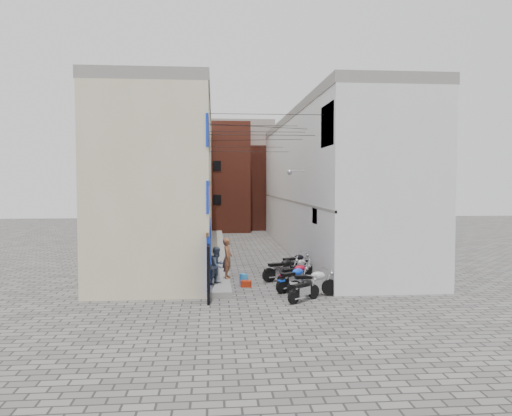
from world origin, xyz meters
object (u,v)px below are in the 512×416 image
object	(u,v)px
motorcycle_c	(294,278)
red_crate	(246,284)
motorcycle_b	(313,281)
person_b	(217,265)
person_a	(227,258)
motorcycle_d	(296,273)
motorcycle_e	(283,268)
motorcycle_g	(295,262)
water_jug_far	(243,279)
water_jug_near	(244,279)
motorcycle_a	(304,288)
motorcycle_f	(298,266)

from	to	relation	value
motorcycle_c	red_crate	distance (m)	2.26
motorcycle_b	red_crate	distance (m)	3.30
person_b	person_a	bearing A→B (deg)	14.43
motorcycle_b	person_b	bearing A→B (deg)	-118.48
motorcycle_d	motorcycle_e	size ratio (longest dim) A/B	0.92
motorcycle_d	motorcycle_g	bearing A→B (deg)	146.78
water_jug_far	red_crate	size ratio (longest dim) A/B	1.05
water_jug_near	red_crate	size ratio (longest dim) A/B	1.06
person_a	motorcycle_d	bearing A→B (deg)	-95.33
person_a	water_jug_far	world-z (taller)	person_a
motorcycle_g	motorcycle_e	bearing A→B (deg)	-51.77
motorcycle_g	motorcycle_b	bearing A→B (deg)	-26.90
motorcycle_d	motorcycle_e	xyz separation A→B (m)	(-0.45, 1.11, 0.05)
water_jug_near	motorcycle_a	bearing A→B (deg)	-58.15
motorcycle_c	red_crate	xyz separation A→B (m)	(-1.96, 1.03, -0.44)
motorcycle_a	water_jug_near	bearing A→B (deg)	171.83
person_b	motorcycle_e	bearing A→B (deg)	-26.52
person_a	person_b	size ratio (longest dim) A/B	1.14
red_crate	motorcycle_b	bearing A→B (deg)	-38.73
motorcycle_c	person_a	world-z (taller)	person_a
red_crate	motorcycle_d	bearing A→B (deg)	2.06
motorcycle_a	water_jug_near	distance (m)	3.96
motorcycle_a	motorcycle_d	bearing A→B (deg)	136.52
motorcycle_b	motorcycle_c	world-z (taller)	motorcycle_b
person_b	water_jug_near	world-z (taller)	person_b
motorcycle_e	water_jug_far	xyz separation A→B (m)	(-1.89, -0.57, -0.37)
motorcycle_d	motorcycle_g	xyz separation A→B (m)	(0.45, 2.93, 0.02)
water_jug_near	motorcycle_e	bearing A→B (deg)	20.30
motorcycle_d	water_jug_far	size ratio (longest dim) A/B	4.10
person_b	water_jug_far	size ratio (longest dim) A/B	3.44
motorcycle_d	motorcycle_g	distance (m)	2.97
motorcycle_f	person_b	xyz separation A→B (m)	(-3.92, -2.68, 0.55)
motorcycle_d	person_b	size ratio (longest dim) A/B	1.19
motorcycle_b	water_jug_near	world-z (taller)	motorcycle_b
person_a	motorcycle_c	bearing A→B (deg)	-115.55
motorcycle_g	person_a	xyz separation A→B (m)	(-3.47, -2.22, 0.59)
motorcycle_b	person_a	size ratio (longest dim) A/B	1.16
motorcycle_f	person_a	size ratio (longest dim) A/B	0.94
motorcycle_a	motorcycle_f	world-z (taller)	motorcycle_a
red_crate	water_jug_near	bearing A→B (deg)	94.18
person_a	red_crate	xyz separation A→B (m)	(0.79, -0.79, -1.02)
water_jug_far	red_crate	distance (m)	0.64
water_jug_near	person_b	bearing A→B (deg)	-140.79
motorcycle_a	motorcycle_f	bearing A→B (deg)	133.09
motorcycle_a	motorcycle_f	distance (m)	5.08
motorcycle_f	person_a	xyz separation A→B (m)	(-3.45, -1.41, 0.67)
motorcycle_c	person_a	size ratio (longest dim) A/B	1.10
motorcycle_a	water_jug_far	world-z (taller)	motorcycle_a
motorcycle_a	person_b	world-z (taller)	person_b
motorcycle_c	water_jug_near	world-z (taller)	motorcycle_c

